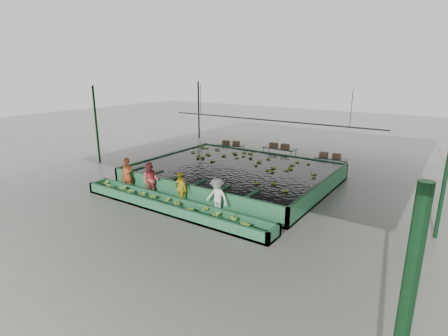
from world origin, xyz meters
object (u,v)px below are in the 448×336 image
Objects in this scene: flotation_tank at (234,174)px; box_stack_mid at (279,148)px; worker_c at (181,189)px; packing_table_mid at (279,155)px; worker_a at (127,174)px; packing_table_left at (231,150)px; box_stack_left at (231,145)px; packing_table_right at (331,165)px; sorting_trough at (171,206)px; worker_b at (151,180)px; worker_d at (217,197)px; box_stack_right at (330,157)px.

box_stack_mid is at bearing 87.71° from flotation_tank.
worker_c reaches higher than flotation_tank.
worker_c reaches higher than packing_table_mid.
packing_table_left is (0.26, 9.18, -0.44)m from worker_a.
box_stack_left is (0.24, 9.21, -0.02)m from worker_a.
packing_table_left is at bearing 179.94° from packing_table_right.
flotation_tank is 5.10m from sorting_trough.
worker_c is at bearing -20.07° from worker_b.
worker_d is (1.89, -4.30, 0.36)m from flotation_tank.
worker_b is 10.85m from packing_table_right.
worker_b is 0.94× the size of packing_table_left.
box_stack_right is at bearing 82.17° from worker_d.
worker_c is 0.87× the size of packing_table_left.
worker_b is at bearing -81.30° from box_stack_left.
box_stack_left is 0.94× the size of box_stack_mid.
box_stack_right is at bearing 69.98° from sorting_trough.
box_stack_mid is at bearing 88.85° from sorting_trough.
box_stack_mid is (3.62, 0.25, 0.17)m from box_stack_left.
worker_c is at bearing -177.01° from worker_d.
box_stack_mid is (3.60, 0.27, 0.58)m from packing_table_left.
packing_table_left reaches higher than sorting_trough.
box_stack_right is (7.06, 0.07, 0.45)m from packing_table_left.
flotation_tank is 5.19m from box_stack_mid.
worker_c reaches higher than box_stack_right.
box_stack_left is at bearing -176.10° from box_stack_mid.
worker_c is 0.97× the size of worker_d.
worker_d reaches higher than box_stack_mid.
box_stack_mid reaches higher than sorting_trough.
worker_b reaches higher than box_stack_left.
flotation_tank is at bearing 44.90° from worker_b.
worker_c is 0.72× the size of packing_table_mid.
worker_c is 0.83× the size of packing_table_right.
worker_c is at bearing -92.06° from packing_table_mid.
sorting_trough is at bearing -28.92° from worker_a.
flotation_tank is at bearing -126.48° from box_stack_right.
sorting_trough is at bearing -90.00° from flotation_tank.
packing_table_mid is at bearing 174.85° from packing_table_right.
flotation_tank is at bearing -55.14° from box_stack_left.
sorting_trough is 8.02× the size of box_stack_right.
flotation_tank is 4.76m from worker_b.
worker_b is 9.30m from packing_table_left.
packing_table_left is 0.96× the size of packing_table_right.
box_stack_right is (-0.11, 0.07, 0.43)m from packing_table_right.
box_stack_mid is at bearing 176.64° from box_stack_right.
packing_table_mid is 3.46m from box_stack_right.
flotation_tank reaches higher than packing_table_right.
worker_a is at bearing -160.28° from worker_c.
worker_a is 1.36× the size of box_stack_right.
worker_a is at bearing -112.23° from box_stack_mid.
packing_table_right is 1.45× the size of box_stack_mid.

